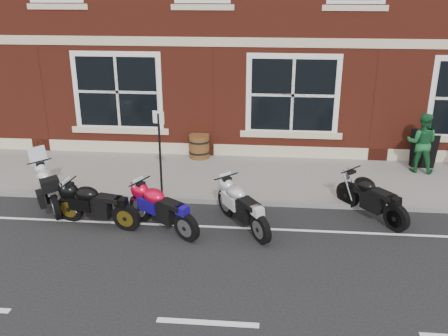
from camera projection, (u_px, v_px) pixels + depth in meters
The scene contains 12 objects.
ground at pixel (225, 232), 10.52m from camera, with size 80.00×80.00×0.00m, color black.
sidewalk at pixel (235, 177), 13.30m from camera, with size 30.00×3.00×0.12m, color slate.
kerb at pixel (230, 201), 11.82m from camera, with size 30.00×0.16×0.12m, color slate.
moto_touring_silver at pixel (50, 185), 11.55m from camera, with size 1.18×1.73×1.30m.
moto_sport_red at pixel (162, 207), 10.46m from camera, with size 1.72×1.29×0.91m.
moto_sport_black at pixel (96, 203), 10.65m from camera, with size 1.97×0.58×0.90m.
moto_sport_silver at pixel (243, 205), 10.54m from camera, with size 1.22×1.80×0.92m.
moto_naked_black at pixel (371, 196), 10.98m from camera, with size 1.32×1.71×0.92m.
pedestrian_right at pixel (422, 143), 13.25m from camera, with size 0.78×0.61×1.61m, color #18552A.
a_board_sign at pixel (423, 150), 13.64m from camera, with size 0.61×0.41×1.02m, color black, non-canonical shape.
barrel_planter at pixel (199, 146), 14.46m from camera, with size 0.61×0.61×0.68m.
parking_sign at pixel (160, 147), 11.64m from camera, with size 0.28×0.12×2.07m.
Camera 1 is at (0.83, -9.33, 4.98)m, focal length 40.00 mm.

